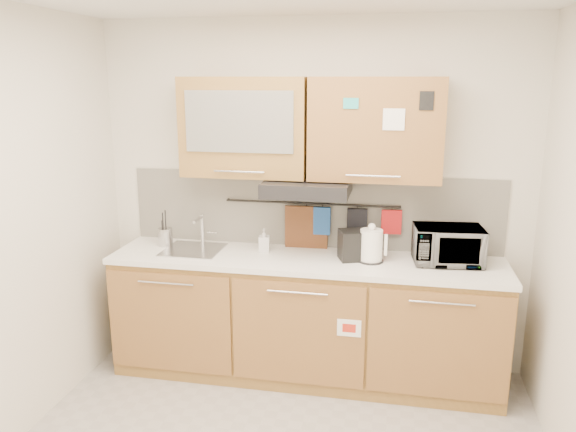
% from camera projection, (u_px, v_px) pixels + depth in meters
% --- Properties ---
extents(wall_back, '(3.20, 0.00, 3.20)m').
position_uv_depth(wall_back, '(312.00, 197.00, 4.22)').
color(wall_back, silver).
rests_on(wall_back, ground).
extents(base_cabinet, '(2.80, 0.64, 0.88)m').
position_uv_depth(base_cabinet, '(305.00, 324.00, 4.14)').
color(base_cabinet, '#AA7C3C').
rests_on(base_cabinet, floor).
extents(countertop, '(2.82, 0.62, 0.04)m').
position_uv_depth(countertop, '(305.00, 260.00, 4.02)').
color(countertop, white).
rests_on(countertop, base_cabinet).
extents(backsplash, '(2.80, 0.02, 0.56)m').
position_uv_depth(backsplash, '(312.00, 210.00, 4.23)').
color(backsplash, silver).
rests_on(backsplash, countertop).
extents(upper_cabinets, '(1.82, 0.37, 0.70)m').
position_uv_depth(upper_cabinets, '(309.00, 128.00, 3.92)').
color(upper_cabinets, '#AA7C3C').
rests_on(upper_cabinets, wall_back).
extents(range_hood, '(0.60, 0.46, 0.10)m').
position_uv_depth(range_hood, '(307.00, 188.00, 3.95)').
color(range_hood, black).
rests_on(range_hood, upper_cabinets).
extents(sink, '(0.42, 0.40, 0.26)m').
position_uv_depth(sink, '(194.00, 250.00, 4.19)').
color(sink, silver).
rests_on(sink, countertop).
extents(utensil_rail, '(1.30, 0.02, 0.02)m').
position_uv_depth(utensil_rail, '(311.00, 204.00, 4.18)').
color(utensil_rail, black).
rests_on(utensil_rail, backsplash).
extents(utensil_crock, '(0.14, 0.14, 0.27)m').
position_uv_depth(utensil_crock, '(165.00, 236.00, 4.29)').
color(utensil_crock, '#ACACB0').
rests_on(utensil_crock, countertop).
extents(kettle, '(0.20, 0.18, 0.28)m').
position_uv_depth(kettle, '(371.00, 246.00, 3.91)').
color(kettle, white).
rests_on(kettle, countertop).
extents(toaster, '(0.32, 0.25, 0.21)m').
position_uv_depth(toaster, '(359.00, 244.00, 3.96)').
color(toaster, black).
rests_on(toaster, countertop).
extents(microwave, '(0.49, 0.36, 0.26)m').
position_uv_depth(microwave, '(448.00, 245.00, 3.87)').
color(microwave, '#999999').
rests_on(microwave, countertop).
extents(soap_bottle, '(0.09, 0.09, 0.17)m').
position_uv_depth(soap_bottle, '(264.00, 240.00, 4.14)').
color(soap_bottle, '#999999').
rests_on(soap_bottle, countertop).
extents(cutting_board, '(0.32, 0.03, 0.40)m').
position_uv_depth(cutting_board, '(306.00, 232.00, 4.23)').
color(cutting_board, brown).
rests_on(cutting_board, utensil_rail).
extents(oven_mitt, '(0.13, 0.03, 0.21)m').
position_uv_depth(oven_mitt, '(322.00, 221.00, 4.18)').
color(oven_mitt, '#204B93').
rests_on(oven_mitt, utensil_rail).
extents(dark_pouch, '(0.15, 0.05, 0.23)m').
position_uv_depth(dark_pouch, '(357.00, 224.00, 4.13)').
color(dark_pouch, black).
rests_on(dark_pouch, utensil_rail).
extents(pot_holder, '(0.15, 0.04, 0.18)m').
position_uv_depth(pot_holder, '(391.00, 222.00, 4.08)').
color(pot_holder, '#B3171A').
rests_on(pot_holder, utensil_rail).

